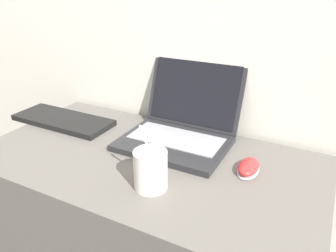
% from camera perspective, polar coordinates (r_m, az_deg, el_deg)
% --- Properties ---
extents(desk, '(1.05, 0.56, 0.72)m').
position_cam_1_polar(desk, '(1.23, -3.36, -20.25)').
color(desk, '#5B5651').
rests_on(desk, ground_plane).
extents(laptop, '(0.34, 0.33, 0.25)m').
position_cam_1_polar(laptop, '(1.09, 2.36, 0.30)').
color(laptop, '#232326').
rests_on(laptop, desk).
extents(drink_cup, '(0.09, 0.09, 0.18)m').
position_cam_1_polar(drink_cup, '(0.85, -3.06, -7.50)').
color(drink_cup, silver).
rests_on(drink_cup, desk).
extents(computer_mouse, '(0.06, 0.11, 0.03)m').
position_cam_1_polar(computer_mouse, '(0.96, 13.85, -6.99)').
color(computer_mouse, '#B2B2B7').
rests_on(computer_mouse, desk).
extents(external_keyboard, '(0.39, 0.15, 0.02)m').
position_cam_1_polar(external_keyboard, '(1.30, -17.80, 0.99)').
color(external_keyboard, black).
rests_on(external_keyboard, desk).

